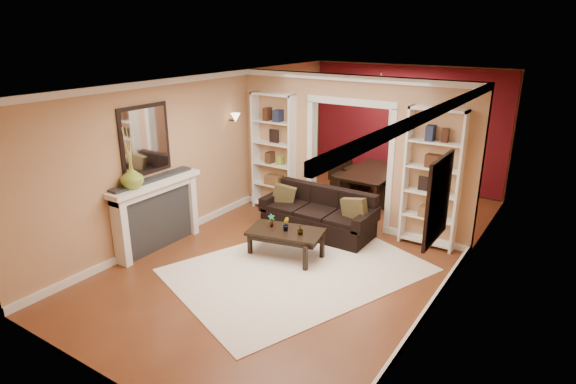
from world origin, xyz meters
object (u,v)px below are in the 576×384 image
Objects in this scene: bookshelf_left at (274,153)px; bookshelf_right at (432,179)px; coffee_table at (286,243)px; sofa at (318,212)px; fireplace at (158,215)px; dining_table at (374,185)px.

bookshelf_right is (3.10, 0.00, 0.00)m from bookshelf_left.
bookshelf_left reaches higher than coffee_table.
sofa is 2.71m from fireplace.
fireplace is (-1.87, -1.95, 0.19)m from sofa.
bookshelf_left is (-1.33, 0.58, 0.76)m from sofa.
dining_table is at bearing 87.68° from sofa.
sofa is 2.24m from dining_table.
fireplace is at bearing 154.85° from dining_table.
fireplace reaches higher than sofa.
sofa is 1.72× the size of coffee_table.
dining_table is (0.09, 2.23, -0.09)m from sofa.
sofa reaches higher than dining_table.
coffee_table is (0.03, -1.07, -0.17)m from sofa.
bookshelf_right reaches higher than dining_table.
coffee_table is 2.33m from bookshelf_left.
sofa is 2.01m from bookshelf_right.
bookshelf_left is at bearing 77.95° from fireplace.
bookshelf_right reaches higher than coffee_table.
bookshelf_right reaches higher than fireplace.
dining_table is at bearing 135.36° from bookshelf_right.
bookshelf_left is (-1.36, 1.65, 0.93)m from coffee_table.
bookshelf_left reaches higher than dining_table.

